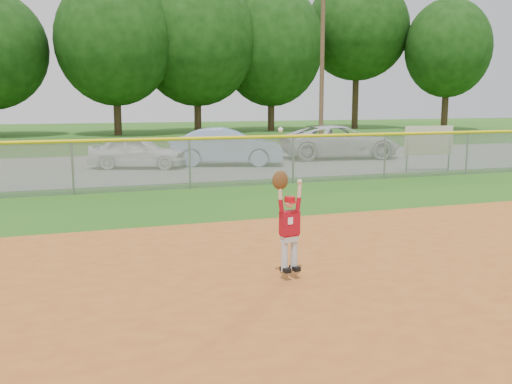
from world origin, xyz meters
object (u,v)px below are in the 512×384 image
car_white_a (138,152)px  ballplayer (288,221)px  car_white_b (340,142)px  car_blue (226,147)px  sponsor_sign (429,142)px

car_white_a → ballplayer: bearing=-157.8°
car_white_a → car_white_b: 9.12m
car_blue → ballplayer: ballplayer is taller
car_white_a → sponsor_sign: sponsor_sign is taller
car_white_a → car_white_b: bearing=-63.8°
car_white_b → sponsor_sign: 5.38m
car_white_a → car_white_b: (9.08, 0.81, 0.11)m
car_white_a → sponsor_sign: size_ratio=1.92×
car_blue → sponsor_sign: (6.44, -4.31, 0.35)m
car_white_b → sponsor_sign: (0.86, -5.30, 0.35)m
car_blue → ballplayer: (-3.23, -14.44, 0.13)m
ballplayer → car_white_b: bearing=60.3°
car_blue → ballplayer: size_ratio=2.14×
car_white_a → sponsor_sign: (9.94, -4.48, 0.47)m
car_white_b → sponsor_sign: sponsor_sign is taller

